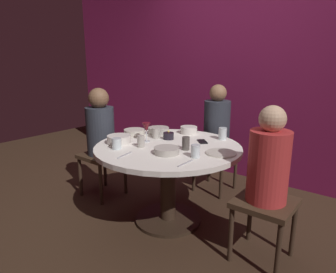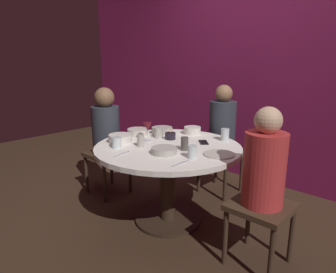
{
  "view_description": "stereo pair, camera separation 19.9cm",
  "coord_description": "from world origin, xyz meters",
  "views": [
    {
      "loc": [
        1.53,
        -1.95,
        1.44
      ],
      "look_at": [
        0.0,
        0.0,
        0.8
      ],
      "focal_mm": 31.83,
      "sensor_mm": 36.0,
      "label": 1
    },
    {
      "loc": [
        1.68,
        -1.83,
        1.44
      ],
      "look_at": [
        0.0,
        0.0,
        0.8
      ],
      "focal_mm": 31.83,
      "sensor_mm": 36.0,
      "label": 2
    }
  ],
  "objects": [
    {
      "name": "back_wall",
      "position": [
        0.0,
        1.51,
        1.3
      ],
      "size": [
        6.0,
        0.1,
        2.6
      ],
      "primitive_type": "cube",
      "color": "maroon",
      "rests_on": "ground"
    },
    {
      "name": "seated_diner_back",
      "position": [
        0.0,
        0.86,
        0.73
      ],
      "size": [
        0.4,
        0.4,
        1.19
      ],
      "rotation": [
        0.0,
        0.0,
        4.71
      ],
      "color": "#3F2D1E",
      "rests_on": "ground"
    },
    {
      "name": "dining_table",
      "position": [
        0.0,
        0.0,
        0.56
      ],
      "size": [
        1.27,
        1.27,
        0.72
      ],
      "color": "white",
      "rests_on": "ground"
    },
    {
      "name": "knife_near_plate",
      "position": [
        -0.09,
        -0.43,
        0.72
      ],
      "size": [
        0.05,
        0.18,
        0.01
      ],
      "primitive_type": "cube",
      "rotation": [
        0.0,
        0.0,
        0.17
      ],
      "color": "#B7B7BC",
      "rests_on": "dining_table"
    },
    {
      "name": "ground_plane",
      "position": [
        0.0,
        0.0,
        0.0
      ],
      "size": [
        8.0,
        8.0,
        0.0
      ],
      "primitive_type": "plane",
      "color": "#382619"
    },
    {
      "name": "bowl_small_white",
      "position": [
        -0.1,
        0.47,
        0.76
      ],
      "size": [
        0.17,
        0.17,
        0.07
      ],
      "primitive_type": "cylinder",
      "color": "silver",
      "rests_on": "dining_table"
    },
    {
      "name": "fork_near_plate",
      "position": [
        0.39,
        -0.29,
        0.72
      ],
      "size": [
        0.02,
        0.18,
        0.01
      ],
      "primitive_type": "cube",
      "rotation": [
        0.0,
        0.0,
        -0.0
      ],
      "color": "#B7B7BC",
      "rests_on": "dining_table"
    },
    {
      "name": "dinner_plate",
      "position": [
        0.48,
        0.07,
        0.73
      ],
      "size": [
        0.24,
        0.24,
        0.01
      ],
      "primitive_type": "cylinder",
      "color": "beige",
      "rests_on": "dining_table"
    },
    {
      "name": "bowl_sauce_side",
      "position": [
        -0.38,
        -0.21,
        0.76
      ],
      "size": [
        0.21,
        0.21,
        0.07
      ],
      "primitive_type": "cylinder",
      "color": "silver",
      "rests_on": "dining_table"
    },
    {
      "name": "wine_glass",
      "position": [
        -0.23,
        -0.02,
        0.85
      ],
      "size": [
        0.08,
        0.08,
        0.18
      ],
      "color": "silver",
      "rests_on": "dining_table"
    },
    {
      "name": "cup_center_front",
      "position": [
        0.19,
        -0.01,
        0.78
      ],
      "size": [
        0.06,
        0.06,
        0.11
      ],
      "primitive_type": "cylinder",
      "color": "#4C4742",
      "rests_on": "dining_table"
    },
    {
      "name": "cup_far_edge",
      "position": [
        0.36,
        -0.13,
        0.77
      ],
      "size": [
        0.07,
        0.07,
        0.1
      ],
      "primitive_type": "cylinder",
      "color": "silver",
      "rests_on": "dining_table"
    },
    {
      "name": "cup_by_left_diner",
      "position": [
        0.28,
        0.47,
        0.78
      ],
      "size": [
        0.08,
        0.08,
        0.11
      ],
      "primitive_type": "cylinder",
      "color": "silver",
      "rests_on": "dining_table"
    },
    {
      "name": "cup_beside_wine",
      "position": [
        -0.25,
        0.14,
        0.77
      ],
      "size": [
        0.08,
        0.08,
        0.1
      ],
      "primitive_type": "cylinder",
      "color": "#B2ADA3",
      "rests_on": "dining_table"
    },
    {
      "name": "bowl_rice_portion",
      "position": [
        -0.49,
        0.08,
        0.75
      ],
      "size": [
        0.2,
        0.2,
        0.06
      ],
      "primitive_type": "cylinder",
      "color": "beige",
      "rests_on": "dining_table"
    },
    {
      "name": "bowl_serving_large",
      "position": [
        0.14,
        -0.19,
        0.75
      ],
      "size": [
        0.2,
        0.2,
        0.05
      ],
      "primitive_type": "cylinder",
      "color": "#B2ADA3",
      "rests_on": "dining_table"
    },
    {
      "name": "bowl_salad_center",
      "position": [
        -0.34,
        0.28,
        0.75
      ],
      "size": [
        0.21,
        0.21,
        0.07
      ],
      "primitive_type": "cylinder",
      "color": "#B2ADA3",
      "rests_on": "dining_table"
    },
    {
      "name": "seated_diner_left",
      "position": [
        -0.9,
        0.0,
        0.72
      ],
      "size": [
        0.4,
        0.4,
        1.17
      ],
      "rotation": [
        0.0,
        0.0,
        6.28
      ],
      "color": "#3F2D1E",
      "rests_on": "ground"
    },
    {
      "name": "cup_near_candle",
      "position": [
        -0.27,
        -0.35,
        0.77
      ],
      "size": [
        0.08,
        0.08,
        0.09
      ],
      "primitive_type": "cylinder",
      "color": "silver",
      "rests_on": "dining_table"
    },
    {
      "name": "seated_diner_right",
      "position": [
        0.88,
        0.0,
        0.71
      ],
      "size": [
        0.4,
        0.4,
        1.15
      ],
      "rotation": [
        0.0,
        0.0,
        3.14
      ],
      "color": "#3F2D1E",
      "rests_on": "ground"
    },
    {
      "name": "cup_by_right_diner",
      "position": [
        -0.15,
        -0.18,
        0.77
      ],
      "size": [
        0.06,
        0.06,
        0.1
      ],
      "primitive_type": "cylinder",
      "color": "#B2ADA3",
      "rests_on": "dining_table"
    },
    {
      "name": "candle_holder",
      "position": [
        -0.13,
        0.17,
        0.75
      ],
      "size": [
        0.1,
        0.1,
        0.08
      ],
      "color": "black",
      "rests_on": "dining_table"
    },
    {
      "name": "cell_phone",
      "position": [
        0.17,
        0.28,
        0.73
      ],
      "size": [
        0.15,
        0.15,
        0.01
      ],
      "primitive_type": "cube",
      "rotation": [
        0.0,
        0.0,
        3.95
      ],
      "color": "black",
      "rests_on": "dining_table"
    }
  ]
}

